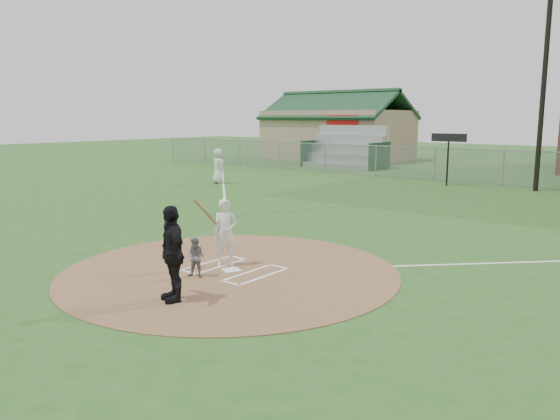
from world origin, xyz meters
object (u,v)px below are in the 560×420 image
Objects in this scene: home_plate at (231,270)px; catcher at (196,257)px; umpire at (172,253)px; batter_at_plate at (225,232)px; ondeck_player at (218,166)px.

home_plate is 0.41× the size of catcher.
umpire reaches higher than catcher.
umpire is at bearing -68.37° from batter_at_plate.
catcher is 0.48× the size of ondeck_player.
catcher is 19.00m from ondeck_player.
catcher is 0.55× the size of batter_at_plate.
ondeck_player is 1.14× the size of batter_at_plate.
home_plate is at bearing 152.56° from ondeck_player.
umpire is at bearing 148.96° from ondeck_player.
umpire is 1.00× the size of ondeck_player.
home_plate is 0.20× the size of umpire.
catcher is at bearing -81.45° from batter_at_plate.
umpire reaches higher than ondeck_player.
home_plate is at bearing -30.64° from batter_at_plate.
catcher is at bearing -106.28° from home_plate.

